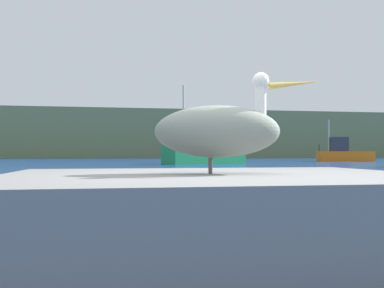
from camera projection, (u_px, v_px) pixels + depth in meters
ground_plane at (233, 256)px, 3.31m from camera, size 260.00×260.00×0.00m
hillside_backdrop at (123, 135)px, 70.16m from camera, size 140.00×12.11×7.72m
pier_dock at (217, 212)px, 3.50m from camera, size 3.49×2.66×0.63m
pelican at (218, 130)px, 3.51m from camera, size 1.39×0.72×0.84m
fishing_boat_orange at (343, 153)px, 40.98m from camera, size 5.41×2.63×4.04m
fishing_boat_green at (207, 150)px, 31.84m from camera, size 6.72×4.52×5.74m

